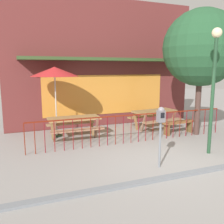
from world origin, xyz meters
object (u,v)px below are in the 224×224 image
(street_tree, at_px, (201,48))
(street_lamp, at_px, (214,72))
(patio_bench, at_px, (179,125))
(picnic_table_right, at_px, (154,114))
(parking_meter_near, at_px, (161,121))
(picnic_table_left, at_px, (74,122))
(patio_umbrella, at_px, (55,72))

(street_tree, xyz_separation_m, street_lamp, (-1.10, -1.86, -0.82))
(patio_bench, height_order, street_tree, street_tree)
(picnic_table_right, height_order, patio_bench, picnic_table_right)
(parking_meter_near, relative_size, street_lamp, 0.43)
(parking_meter_near, bearing_deg, street_lamp, 11.19)
(picnic_table_right, distance_m, parking_meter_near, 4.16)
(street_tree, relative_size, street_lamp, 1.28)
(parking_meter_near, xyz_separation_m, street_lamp, (1.93, 0.38, 1.17))
(picnic_table_left, xyz_separation_m, street_lamp, (3.34, -2.97, 1.75))
(patio_umbrella, bearing_deg, patio_bench, -16.71)
(picnic_table_left, relative_size, patio_umbrella, 0.71)
(picnic_table_right, distance_m, patio_bench, 1.15)
(picnic_table_left, xyz_separation_m, picnic_table_right, (3.41, 0.24, 0.00))
(street_tree, height_order, street_lamp, street_tree)
(patio_umbrella, relative_size, street_lamp, 0.71)
(street_tree, distance_m, street_lamp, 2.31)
(picnic_table_left, relative_size, street_tree, 0.39)
(street_lamp, bearing_deg, patio_umbrella, 137.76)
(picnic_table_left, height_order, patio_bench, picnic_table_left)
(patio_umbrella, xyz_separation_m, patio_bench, (4.40, -1.32, -1.99))
(picnic_table_right, xyz_separation_m, patio_bench, (0.46, -1.02, -0.26))
(picnic_table_right, relative_size, patio_umbrella, 0.77)
(picnic_table_left, distance_m, patio_umbrella, 1.89)
(patio_bench, bearing_deg, picnic_table_right, 114.24)
(picnic_table_right, height_order, street_lamp, street_lamp)
(patio_bench, distance_m, street_lamp, 3.02)
(patio_umbrella, xyz_separation_m, parking_meter_near, (1.94, -3.90, -1.15))
(picnic_table_left, distance_m, parking_meter_near, 3.68)
(street_lamp, bearing_deg, picnic_table_left, 138.35)
(street_tree, bearing_deg, picnic_table_left, 165.89)
(patio_bench, bearing_deg, street_tree, -30.85)
(picnic_table_left, xyz_separation_m, parking_meter_near, (1.41, -3.35, 0.58))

